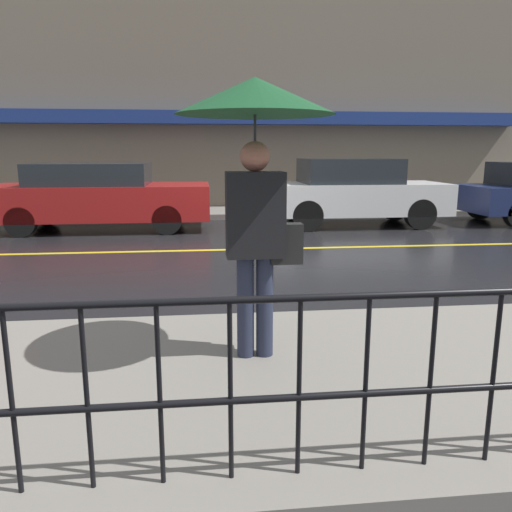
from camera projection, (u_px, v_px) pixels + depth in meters
ground_plane at (246, 249)px, 8.76m from camera, size 80.00×80.00×0.00m
sidewalk_near at (312, 380)px, 3.58m from camera, size 28.00×2.74×0.14m
sidewalk_far at (230, 213)px, 13.51m from camera, size 28.00×1.93×0.14m
lane_marking at (246, 249)px, 8.76m from camera, size 25.20×0.12×0.01m
building_storefront at (226, 94)px, 13.92m from camera, size 28.00×0.85×6.62m
railing_foreground at (367, 361)px, 2.36m from camera, size 12.00×0.04×0.91m
pedestrian at (256, 133)px, 3.52m from camera, size 1.13×1.13×2.05m
car_red at (99, 196)px, 10.87m from camera, size 4.67×1.89×1.44m
car_white at (353, 192)px, 11.47m from camera, size 4.09×1.72×1.53m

